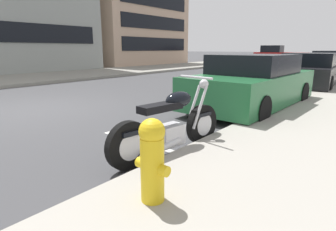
% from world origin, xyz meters
% --- Properties ---
extents(ground_plane, '(260.00, 260.00, 0.00)m').
position_xyz_m(ground_plane, '(0.00, 0.00, 0.00)').
color(ground_plane, '#3D3D3F').
extents(sidewalk_far_curb, '(120.00, 5.00, 0.14)m').
position_xyz_m(sidewalk_far_curb, '(12.00, 7.21, 0.07)').
color(sidewalk_far_curb, gray).
rests_on(sidewalk_far_curb, ground).
extents(parking_stall_stripe, '(0.12, 2.20, 0.01)m').
position_xyz_m(parking_stall_stripe, '(0.00, -4.11, 0.00)').
color(parking_stall_stripe, silver).
rests_on(parking_stall_stripe, ground).
extents(parked_motorcycle, '(2.12, 0.62, 1.12)m').
position_xyz_m(parked_motorcycle, '(-0.09, -4.64, 0.43)').
color(parked_motorcycle, black).
rests_on(parked_motorcycle, ground).
extents(parked_car_behind_motorcycle, '(4.36, 1.97, 1.39)m').
position_xyz_m(parked_car_behind_motorcycle, '(3.77, -4.26, 0.66)').
color(parked_car_behind_motorcycle, '#236638').
rests_on(parked_car_behind_motorcycle, ground).
extents(parked_car_second_in_row, '(4.66, 2.16, 1.36)m').
position_xyz_m(parked_car_second_in_row, '(9.25, -4.40, 0.65)').
color(parked_car_second_in_row, black).
rests_on(parked_car_second_in_row, ground).
extents(parked_car_near_corner, '(4.37, 2.04, 1.42)m').
position_xyz_m(parked_car_near_corner, '(14.86, -4.35, 0.68)').
color(parked_car_near_corner, beige).
rests_on(parked_car_near_corner, ground).
extents(crossing_truck, '(2.34, 5.12, 1.85)m').
position_xyz_m(crossing_truck, '(26.10, 2.22, 0.87)').
color(crossing_truck, maroon).
rests_on(crossing_truck, ground).
extents(fire_hydrant, '(0.24, 0.36, 0.79)m').
position_xyz_m(fire_hydrant, '(-1.37, -5.43, 0.56)').
color(fire_hydrant, gold).
rests_on(fire_hydrant, sidewalk_near_curb).
extents(townhouse_corner_block, '(9.62, 11.49, 8.69)m').
position_xyz_m(townhouse_corner_block, '(15.57, 15.21, 4.34)').
color(townhouse_corner_block, tan).
rests_on(townhouse_corner_block, ground).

